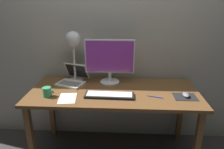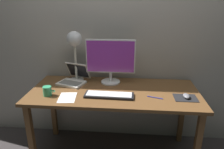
{
  "view_description": "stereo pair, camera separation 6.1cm",
  "coord_description": "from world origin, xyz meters",
  "px_view_note": "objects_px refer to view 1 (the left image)",
  "views": [
    {
      "loc": [
        0.08,
        -1.83,
        1.57
      ],
      "look_at": [
        -0.02,
        -0.05,
        0.92
      ],
      "focal_mm": 33.68,
      "sensor_mm": 36.0,
      "label": 1
    },
    {
      "loc": [
        0.14,
        -1.83,
        1.57
      ],
      "look_at": [
        -0.02,
        -0.05,
        0.92
      ],
      "focal_mm": 33.68,
      "sensor_mm": 36.0,
      "label": 2
    }
  ],
  "objects_px": {
    "mouse": "(186,95)",
    "coffee_mug": "(47,92)",
    "desk_lamp": "(73,44)",
    "pen": "(155,97)",
    "keyboard_main": "(109,95)",
    "monitor": "(110,59)",
    "laptop": "(73,77)"
  },
  "relations": [
    {
      "from": "desk_lamp",
      "to": "coffee_mug",
      "type": "xyz_separation_m",
      "value": [
        -0.17,
        -0.39,
        -0.36
      ]
    },
    {
      "from": "monitor",
      "to": "desk_lamp",
      "type": "xyz_separation_m",
      "value": [
        -0.37,
        0.03,
        0.15
      ]
    },
    {
      "from": "mouse",
      "to": "keyboard_main",
      "type": "bearing_deg",
      "value": -177.86
    },
    {
      "from": "laptop",
      "to": "desk_lamp",
      "type": "height_order",
      "value": "desk_lamp"
    },
    {
      "from": "desk_lamp",
      "to": "pen",
      "type": "relative_size",
      "value": 3.74
    },
    {
      "from": "monitor",
      "to": "pen",
      "type": "bearing_deg",
      "value": -37.55
    },
    {
      "from": "keyboard_main",
      "to": "laptop",
      "type": "xyz_separation_m",
      "value": [
        -0.39,
        0.31,
        0.04
      ]
    },
    {
      "from": "monitor",
      "to": "coffee_mug",
      "type": "height_order",
      "value": "monitor"
    },
    {
      "from": "mouse",
      "to": "coffee_mug",
      "type": "bearing_deg",
      "value": -177.41
    },
    {
      "from": "monitor",
      "to": "keyboard_main",
      "type": "xyz_separation_m",
      "value": [
        0.02,
        -0.33,
        -0.24
      ]
    },
    {
      "from": "laptop",
      "to": "mouse",
      "type": "distance_m",
      "value": 1.12
    },
    {
      "from": "keyboard_main",
      "to": "desk_lamp",
      "type": "height_order",
      "value": "desk_lamp"
    },
    {
      "from": "laptop",
      "to": "desk_lamp",
      "type": "bearing_deg",
      "value": 80.71
    },
    {
      "from": "desk_lamp",
      "to": "pen",
      "type": "xyz_separation_m",
      "value": [
        0.79,
        -0.36,
        -0.4
      ]
    },
    {
      "from": "mouse",
      "to": "pen",
      "type": "distance_m",
      "value": 0.28
    },
    {
      "from": "mouse",
      "to": "pen",
      "type": "height_order",
      "value": "mouse"
    },
    {
      "from": "keyboard_main",
      "to": "mouse",
      "type": "bearing_deg",
      "value": 2.14
    },
    {
      "from": "monitor",
      "to": "mouse",
      "type": "height_order",
      "value": "monitor"
    },
    {
      "from": "desk_lamp",
      "to": "mouse",
      "type": "height_order",
      "value": "desk_lamp"
    },
    {
      "from": "keyboard_main",
      "to": "pen",
      "type": "height_order",
      "value": "keyboard_main"
    },
    {
      "from": "monitor",
      "to": "coffee_mug",
      "type": "xyz_separation_m",
      "value": [
        -0.54,
        -0.36,
        -0.21
      ]
    },
    {
      "from": "laptop",
      "to": "pen",
      "type": "distance_m",
      "value": 0.86
    },
    {
      "from": "keyboard_main",
      "to": "desk_lamp",
      "type": "distance_m",
      "value": 0.66
    },
    {
      "from": "laptop",
      "to": "pen",
      "type": "relative_size",
      "value": 2.49
    },
    {
      "from": "desk_lamp",
      "to": "coffee_mug",
      "type": "bearing_deg",
      "value": -113.29
    },
    {
      "from": "desk_lamp",
      "to": "coffee_mug",
      "type": "distance_m",
      "value": 0.55
    },
    {
      "from": "mouse",
      "to": "coffee_mug",
      "type": "relative_size",
      "value": 0.86
    },
    {
      "from": "monitor",
      "to": "keyboard_main",
      "type": "height_order",
      "value": "monitor"
    },
    {
      "from": "laptop",
      "to": "monitor",
      "type": "bearing_deg",
      "value": 2.76
    },
    {
      "from": "pen",
      "to": "desk_lamp",
      "type": "bearing_deg",
      "value": 155.78
    },
    {
      "from": "monitor",
      "to": "coffee_mug",
      "type": "bearing_deg",
      "value": -146.14
    },
    {
      "from": "keyboard_main",
      "to": "coffee_mug",
      "type": "relative_size",
      "value": 3.96
    }
  ]
}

